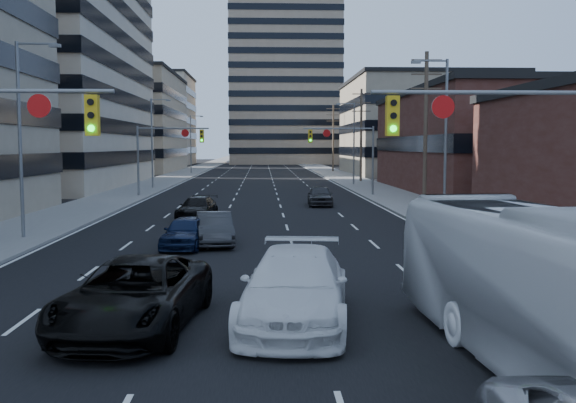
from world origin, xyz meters
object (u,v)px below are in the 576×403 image
(black_pickup, at_px, (135,295))
(transit_bus, at_px, (568,296))
(sedan_blue, at_px, (186,232))
(white_van, at_px, (295,287))

(black_pickup, bearing_deg, transit_bus, -17.23)
(sedan_blue, bearing_deg, white_van, -64.59)
(sedan_blue, bearing_deg, black_pickup, -82.51)
(white_van, xyz_separation_m, transit_bus, (4.77, -4.08, 0.71))
(black_pickup, xyz_separation_m, sedan_blue, (-0.23, 12.06, -0.14))
(black_pickup, xyz_separation_m, white_van, (3.80, 0.35, 0.06))
(black_pickup, xyz_separation_m, transit_bus, (8.58, -3.73, 0.78))
(black_pickup, distance_m, sedan_blue, 12.06)
(black_pickup, distance_m, white_van, 3.82)
(transit_bus, height_order, sedan_blue, transit_bus)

